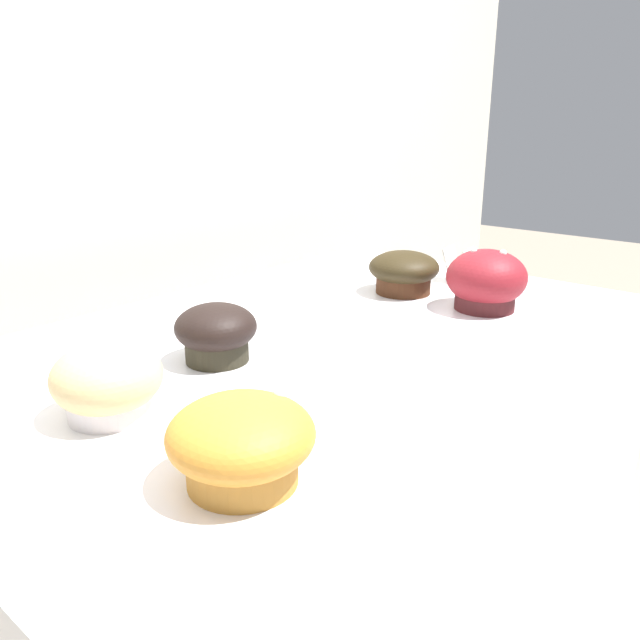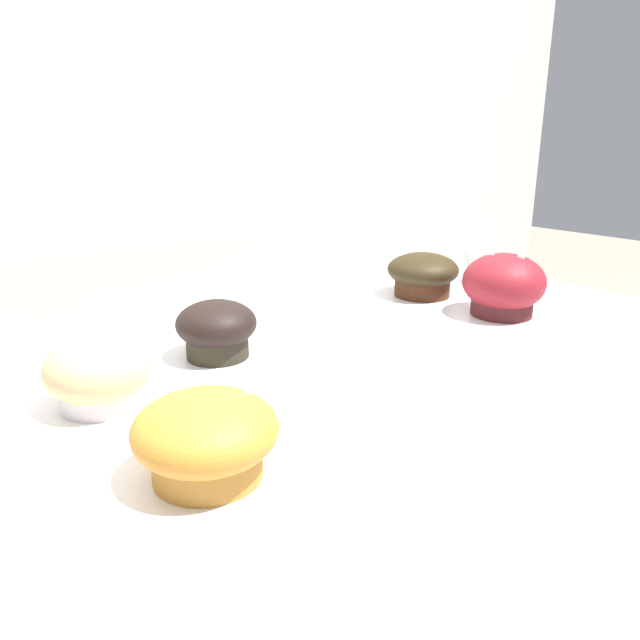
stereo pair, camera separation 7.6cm
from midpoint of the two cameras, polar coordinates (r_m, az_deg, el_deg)
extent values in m
cube|color=beige|center=(1.32, -22.25, 3.94)|extent=(3.20, 0.10, 1.80)
cube|color=silver|center=(1.09, -2.41, -24.60)|extent=(1.00, 0.64, 0.91)
cylinder|color=#442514|center=(1.05, 5.57, 3.63)|extent=(0.09, 0.09, 0.04)
ellipsoid|color=black|center=(1.04, 5.61, 4.79)|extent=(0.12, 0.12, 0.05)
cylinder|color=white|center=(0.66, -21.71, -6.68)|extent=(0.08, 0.08, 0.04)
ellipsoid|color=#E0BF7D|center=(0.65, -21.92, -5.02)|extent=(0.11, 0.11, 0.07)
cylinder|color=#2C281C|center=(0.77, -12.26, -2.19)|extent=(0.08, 0.08, 0.04)
ellipsoid|color=black|center=(0.76, -12.37, -0.67)|extent=(0.10, 0.10, 0.06)
cylinder|color=#4A1C1E|center=(0.97, 12.71, 2.37)|extent=(0.09, 0.09, 0.05)
ellipsoid|color=maroon|center=(0.97, 12.82, 3.81)|extent=(0.12, 0.12, 0.08)
sphere|color=white|center=(0.95, 14.22, 5.93)|extent=(0.01, 0.01, 0.01)
sphere|color=white|center=(0.96, 11.70, 6.17)|extent=(0.01, 0.01, 0.01)
cylinder|color=#C18233|center=(0.52, -11.42, -12.41)|extent=(0.09, 0.09, 0.04)
ellipsoid|color=orange|center=(0.51, -11.57, -10.33)|extent=(0.12, 0.12, 0.06)
sphere|color=white|center=(0.52, -7.98, -6.85)|extent=(0.01, 0.01, 0.01)
cube|color=white|center=(1.13, 10.08, 5.13)|extent=(0.05, 0.03, 0.06)
cube|color=silver|center=(1.13, 11.02, 4.99)|extent=(0.05, 0.03, 0.06)
camera|label=1|loc=(0.04, -92.86, -0.94)|focal=35.00mm
camera|label=2|loc=(0.04, 87.14, 0.94)|focal=35.00mm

